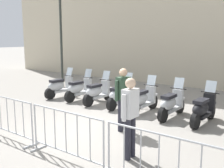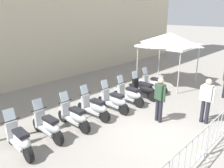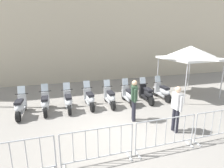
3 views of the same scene
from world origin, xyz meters
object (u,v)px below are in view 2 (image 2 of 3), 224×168
at_px(motorcycle_0, 19,140).
at_px(motorcycle_3, 94,107).
at_px(barrier_segment_2, 220,127).
at_px(officer_by_barriers, 207,98).
at_px(motorcycle_1, 48,126).
at_px(motorcycle_4, 114,101).
at_px(canopy_tent, 170,40).
at_px(motorcycle_7, 154,84).
at_px(barrier_segment_1, 191,158).
at_px(officer_mid_plaza, 160,97).
at_px(motorcycle_6, 143,89).
at_px(motorcycle_5, 129,94).
at_px(motorcycle_2, 75,116).

distance_m(motorcycle_0, motorcycle_3, 3.08).
height_order(barrier_segment_2, officer_by_barriers, officer_by_barriers).
height_order(motorcycle_1, motorcycle_4, same).
xyz_separation_m(motorcycle_3, officer_by_barriers, (2.40, -3.41, 0.53)).
distance_m(officer_by_barriers, canopy_tent, 5.15).
bearing_deg(motorcycle_0, officer_by_barriers, -32.16).
xyz_separation_m(motorcycle_3, motorcycle_7, (4.08, -0.23, 0.00)).
xyz_separation_m(barrier_segment_1, officer_by_barriers, (3.16, 0.73, 0.46)).
bearing_deg(barrier_segment_2, officer_by_barriers, 38.75).
distance_m(motorcycle_4, officer_mid_plaza, 2.01).
bearing_deg(motorcycle_6, officer_by_barriers, -101.82).
relative_size(motorcycle_6, barrier_segment_2, 0.85).
distance_m(barrier_segment_1, barrier_segment_2, 2.12).
bearing_deg(motorcycle_4, motorcycle_6, -3.55).
bearing_deg(officer_mid_plaza, barrier_segment_2, -90.79).
bearing_deg(officer_by_barriers, motorcycle_5, 96.41).
xyz_separation_m(motorcycle_0, officer_mid_plaza, (4.46, -2.08, 0.53)).
relative_size(officer_by_barriers, canopy_tent, 0.59).
height_order(motorcycle_5, motorcycle_6, same).
relative_size(barrier_segment_1, officer_by_barriers, 1.17).
relative_size(motorcycle_5, motorcycle_7, 1.00).
bearing_deg(officer_by_barriers, officer_mid_plaza, 126.52).
relative_size(motorcycle_0, motorcycle_1, 1.00).
bearing_deg(motorcycle_3, barrier_segment_2, -72.32).
distance_m(motorcycle_2, canopy_tent, 7.27).
bearing_deg(canopy_tent, motorcycle_4, -178.44).
bearing_deg(barrier_segment_2, barrier_segment_1, 177.09).
height_order(motorcycle_7, barrier_segment_1, motorcycle_7).
bearing_deg(motorcycle_7, officer_by_barriers, -117.95).
bearing_deg(motorcycle_7, canopy_tent, 6.70).
bearing_deg(barrier_segment_1, officer_mid_plaza, 44.29).
bearing_deg(motorcycle_7, officer_mid_plaza, -146.09).
relative_size(motorcycle_5, officer_mid_plaza, 1.00).
bearing_deg(motorcycle_4, canopy_tent, 1.56).
bearing_deg(officer_mid_plaza, canopy_tent, 24.03).
bearing_deg(canopy_tent, motorcycle_7, -173.30).
relative_size(motorcycle_1, barrier_segment_2, 0.85).
relative_size(motorcycle_4, barrier_segment_2, 0.85).
bearing_deg(motorcycle_2, motorcycle_3, 1.03).
height_order(motorcycle_0, motorcycle_2, same).
bearing_deg(motorcycle_4, officer_by_barriers, -67.03).
distance_m(motorcycle_0, motorcycle_2, 2.05).
bearing_deg(barrier_segment_1, barrier_segment_2, -2.91).
distance_m(motorcycle_2, motorcycle_5, 3.07).
bearing_deg(officer_by_barriers, motorcycle_1, 141.71).
bearing_deg(motorcycle_4, motorcycle_2, 176.35).
bearing_deg(officer_by_barriers, motorcycle_2, 135.24).
bearing_deg(motorcycle_4, motorcycle_1, 175.46).
bearing_deg(motorcycle_0, officer_mid_plaza, -24.94).
height_order(motorcycle_4, barrier_segment_1, motorcycle_4).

